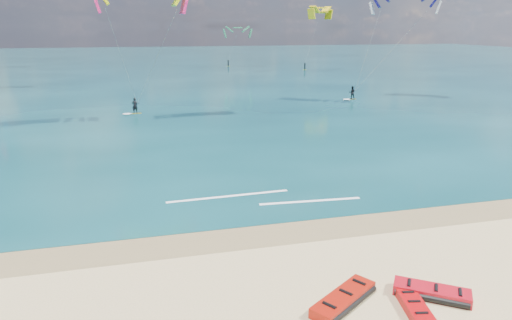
% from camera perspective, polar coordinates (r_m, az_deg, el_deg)
% --- Properties ---
extents(ground, '(320.00, 320.00, 0.00)m').
position_cam_1_polar(ground, '(56.05, -10.14, 6.81)').
color(ground, tan).
rests_on(ground, ground).
extents(wet_sand_strip, '(320.00, 2.40, 0.01)m').
position_cam_1_polar(wet_sand_strip, '(20.67, -2.18, -9.67)').
color(wet_sand_strip, olive).
rests_on(wet_sand_strip, ground).
extents(sea, '(320.00, 200.00, 0.04)m').
position_cam_1_polar(sea, '(119.59, -12.54, 11.66)').
color(sea, '#0A3137').
rests_on(sea, ground).
extents(packed_kite_left, '(3.26, 2.71, 0.44)m').
position_cam_1_polar(packed_kite_left, '(16.53, 10.85, -17.26)').
color(packed_kite_left, '#AD1609').
rests_on(packed_kite_left, ground).
extents(packed_kite_mid, '(2.94, 2.56, 0.43)m').
position_cam_1_polar(packed_kite_mid, '(17.72, 21.05, -15.65)').
color(packed_kite_mid, red).
rests_on(packed_kite_mid, ground).
extents(packed_kite_right, '(1.38, 2.16, 0.36)m').
position_cam_1_polar(packed_kite_right, '(16.76, 19.17, -17.43)').
color(packed_kite_right, '#C0080B').
rests_on(packed_kite_right, ground).
extents(kitesurfer_main, '(8.54, 7.14, 14.17)m').
position_cam_1_polar(kitesurfer_main, '(47.18, -14.59, 13.83)').
color(kitesurfer_main, '#C8CD18').
rests_on(kitesurfer_main, sea).
extents(kitesurfer_far, '(11.82, 5.97, 14.47)m').
position_cam_1_polar(kitesurfer_far, '(59.77, 15.37, 14.48)').
color(kitesurfer_far, gold).
rests_on(kitesurfer_far, sea).
extents(shoreline_foam, '(10.36, 2.36, 0.01)m').
position_cam_1_polar(shoreline_foam, '(24.99, 1.10, -4.81)').
color(shoreline_foam, white).
rests_on(shoreline_foam, ground).
extents(distant_kites, '(75.71, 41.73, 13.48)m').
position_cam_1_polar(distant_kites, '(96.33, -15.34, 13.89)').
color(distant_kites, yellow).
rests_on(distant_kites, ground).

